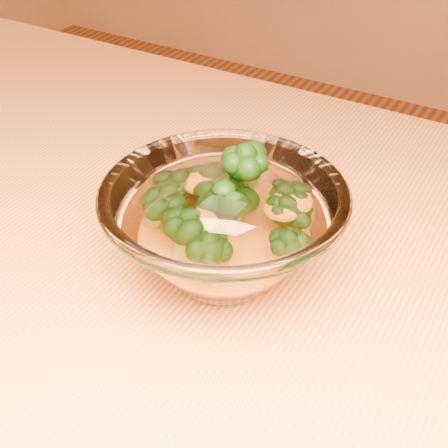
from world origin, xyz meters
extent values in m
cube|color=#D77140|center=(0.00, 0.00, 0.73)|extent=(1.20, 0.80, 0.04)
cylinder|color=brown|center=(-0.54, 0.34, 0.35)|extent=(0.06, 0.06, 0.71)
ellipsoid|color=white|center=(0.01, 0.06, 0.76)|extent=(0.08, 0.08, 0.02)
torus|color=white|center=(0.01, 0.06, 0.83)|extent=(0.19, 0.19, 0.01)
ellipsoid|color=orange|center=(0.01, 0.06, 0.78)|extent=(0.09, 0.09, 0.03)
camera|label=1|loc=(0.20, -0.27, 1.08)|focal=50.00mm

